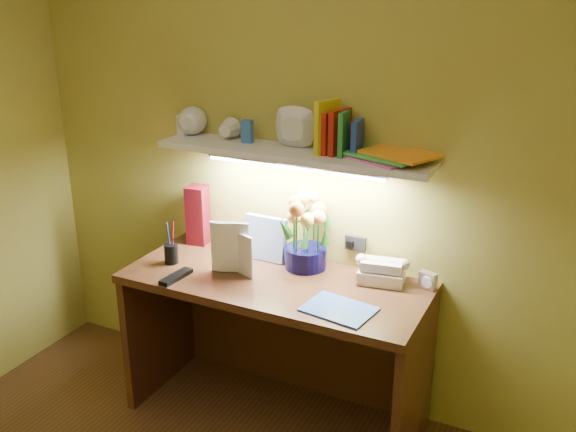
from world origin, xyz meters
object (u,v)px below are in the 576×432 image
object	(u,v)px
telephone	(382,269)
desk_clock	(428,280)
desk	(276,350)
flower_bouquet	(306,233)
whisky_bottle	(198,218)

from	to	relation	value
telephone	desk_clock	size ratio (longest dim) A/B	2.65
desk	flower_bouquet	size ratio (longest dim) A/B	3.98
desk	telephone	world-z (taller)	telephone
flower_bouquet	whisky_bottle	size ratio (longest dim) A/B	1.36
flower_bouquet	telephone	size ratio (longest dim) A/B	1.74
telephone	desk	bearing A→B (deg)	-166.61
telephone	whisky_bottle	size ratio (longest dim) A/B	0.78
desk	whisky_bottle	bearing A→B (deg)	158.44
flower_bouquet	telephone	world-z (taller)	flower_bouquet
telephone	desk_clock	world-z (taller)	telephone
desk_clock	desk	bearing A→B (deg)	-147.89
flower_bouquet	whisky_bottle	bearing A→B (deg)	176.10
desk	flower_bouquet	distance (m)	0.58
desk	desk_clock	size ratio (longest dim) A/B	18.33
desk_clock	telephone	bearing A→B (deg)	-159.58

